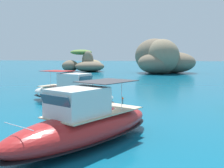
{
  "coord_description": "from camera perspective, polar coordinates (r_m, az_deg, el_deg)",
  "views": [
    {
      "loc": [
        4.4,
        -16.06,
        5.03
      ],
      "look_at": [
        -2.11,
        18.53,
        1.27
      ],
      "focal_mm": 44.63,
      "sensor_mm": 36.0,
      "label": 1
    }
  ],
  "objects": [
    {
      "name": "motorboat_white",
      "position": [
        29.21,
        -8.37,
        -1.82
      ],
      "size": [
        10.93,
        6.83,
        3.29
      ],
      "color": "white",
      "rests_on": "ground"
    },
    {
      "name": "ground_plane",
      "position": [
        17.4,
        -4.54,
        -10.73
      ],
      "size": [
        400.0,
        400.0,
        0.0
      ],
      "primitive_type": "plane",
      "color": "#0C5B7A"
    },
    {
      "name": "channel_buoy",
      "position": [
        23.7,
        2.2,
        -5.33
      ],
      "size": [
        0.56,
        0.56,
        1.48
      ],
      "color": "#E54C19",
      "rests_on": "ground"
    },
    {
      "name": "motorboat_red",
      "position": [
        15.79,
        -5.64,
        -8.39
      ],
      "size": [
        8.11,
        11.23,
        3.44
      ],
      "color": "red",
      "rests_on": "ground"
    },
    {
      "name": "islet_small",
      "position": [
        83.34,
        -5.4,
        4.15
      ],
      "size": [
        13.29,
        14.24,
        6.47
      ],
      "color": "#756651",
      "rests_on": "ground"
    },
    {
      "name": "islet_large",
      "position": [
        76.75,
        10.09,
        5.16
      ],
      "size": [
        20.08,
        19.58,
        9.3
      ],
      "color": "#756651",
      "rests_on": "ground"
    }
  ]
}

